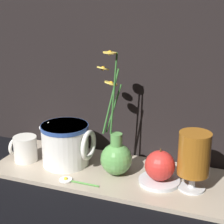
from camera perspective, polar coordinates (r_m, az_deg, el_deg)
The scene contains 9 objects.
ground_plane at distance 1.11m, azimuth -0.32°, elevation -9.58°, with size 6.00×6.00×0.00m, color black.
shelf at distance 1.10m, azimuth -0.32°, elevation -9.30°, with size 0.69×0.26×0.01m.
vase_with_flowers at distance 1.06m, azimuth 0.62°, elevation -6.55°, with size 0.12×0.10×0.35m.
yellow_mug at distance 1.18m, azimuth -13.17°, elevation -5.43°, with size 0.08×0.07×0.08m.
ceramic_pitcher at distance 1.12m, azimuth -7.14°, elevation -4.74°, with size 0.17×0.14×0.14m.
tea_glass at distance 0.99m, azimuth 12.40°, elevation -6.46°, with size 0.08×0.08×0.16m.
saucer_plate at distance 1.05m, azimuth 7.21°, elevation -10.37°, with size 0.11×0.11×0.01m.
orange_fruit at distance 1.03m, azimuth 7.31°, elevation -8.10°, with size 0.08×0.08×0.09m.
loose_daisy at distance 1.05m, azimuth -6.38°, elevation -10.35°, with size 0.12×0.04×0.01m.
Camera 1 is at (0.36, -0.91, 0.52)m, focal length 60.00 mm.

